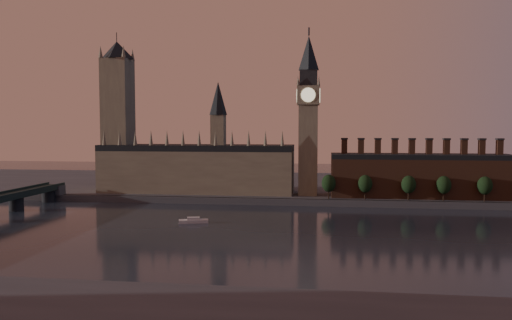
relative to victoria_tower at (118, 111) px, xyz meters
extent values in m
plane|color=black|center=(120.00, -115.00, -59.09)|extent=(900.00, 900.00, 0.00)
cube|color=#4A4A4F|center=(120.00, -25.00, -57.09)|extent=(900.00, 4.00, 4.00)
cube|color=#4A4A4F|center=(120.00, 65.00, -57.09)|extent=(900.00, 180.00, 4.00)
cube|color=#7E735A|center=(55.00, 0.00, -41.09)|extent=(130.00, 30.00, 28.00)
cube|color=black|center=(55.00, 0.00, -25.09)|extent=(130.00, 30.00, 4.00)
cube|color=#7E735A|center=(70.00, 0.00, -15.09)|extent=(9.00, 9.00, 24.00)
cone|color=black|center=(70.00, 0.00, 7.91)|extent=(12.00, 12.00, 22.00)
cone|color=#7E735A|center=(-4.00, -14.00, -18.09)|extent=(2.60, 2.60, 10.00)
cone|color=#7E735A|center=(6.73, -14.00, -18.09)|extent=(2.60, 2.60, 10.00)
cone|color=#7E735A|center=(17.45, -14.00, -18.09)|extent=(2.60, 2.60, 10.00)
cone|color=#7E735A|center=(28.18, -14.00, -18.09)|extent=(2.60, 2.60, 10.00)
cone|color=#7E735A|center=(38.91, -14.00, -18.09)|extent=(2.60, 2.60, 10.00)
cone|color=#7E735A|center=(49.64, -14.00, -18.09)|extent=(2.60, 2.60, 10.00)
cone|color=#7E735A|center=(60.36, -14.00, -18.09)|extent=(2.60, 2.60, 10.00)
cone|color=#7E735A|center=(71.09, -14.00, -18.09)|extent=(2.60, 2.60, 10.00)
cone|color=#7E735A|center=(81.82, -14.00, -18.09)|extent=(2.60, 2.60, 10.00)
cone|color=#7E735A|center=(92.55, -14.00, -18.09)|extent=(2.60, 2.60, 10.00)
cone|color=#7E735A|center=(103.27, -14.00, -18.09)|extent=(2.60, 2.60, 10.00)
cone|color=#7E735A|center=(114.00, -14.00, -18.09)|extent=(2.60, 2.60, 10.00)
cube|color=#7E735A|center=(0.00, 0.00, -10.09)|extent=(18.00, 18.00, 90.00)
cone|color=black|center=(0.00, 0.00, 40.91)|extent=(24.00, 24.00, 12.00)
cylinder|color=#232326|center=(0.00, 0.00, 46.91)|extent=(0.50, 0.50, 12.00)
cone|color=#7E735A|center=(-8.00, -8.00, 38.91)|extent=(3.00, 3.00, 8.00)
cone|color=#7E735A|center=(8.00, -8.00, 38.91)|extent=(3.00, 3.00, 8.00)
cone|color=#7E735A|center=(-8.00, 8.00, 38.91)|extent=(3.00, 3.00, 8.00)
cone|color=#7E735A|center=(8.00, 8.00, 38.91)|extent=(3.00, 3.00, 8.00)
cube|color=#7E735A|center=(130.00, -5.00, -26.09)|extent=(12.00, 12.00, 58.00)
cube|color=#7E735A|center=(130.00, -5.00, 8.91)|extent=(14.00, 14.00, 12.00)
cube|color=#232326|center=(130.00, -5.00, 19.91)|extent=(11.00, 11.00, 10.00)
cone|color=black|center=(130.00, -5.00, 35.91)|extent=(13.00, 13.00, 22.00)
cylinder|color=#232326|center=(130.00, -5.00, 49.41)|extent=(1.00, 1.00, 5.00)
cylinder|color=beige|center=(130.00, -12.20, 8.91)|extent=(9.00, 0.50, 9.00)
cylinder|color=beige|center=(130.00, 2.20, 8.91)|extent=(9.00, 0.50, 9.00)
cylinder|color=beige|center=(122.80, -5.00, 8.91)|extent=(0.50, 9.00, 9.00)
cylinder|color=beige|center=(137.20, -5.00, 8.91)|extent=(0.50, 9.00, 9.00)
cone|color=#7E735A|center=(123.50, -11.50, 17.91)|extent=(2.00, 2.00, 6.00)
cone|color=#7E735A|center=(136.50, -11.50, 17.91)|extent=(2.00, 2.00, 6.00)
cone|color=#7E735A|center=(123.50, 1.50, 17.91)|extent=(2.00, 2.00, 6.00)
cone|color=#7E735A|center=(136.50, 1.50, 17.91)|extent=(2.00, 2.00, 6.00)
cube|color=brown|center=(200.00, -5.00, -43.09)|extent=(110.00, 25.00, 24.00)
cube|color=black|center=(200.00, -5.00, -29.59)|extent=(110.00, 25.00, 3.00)
cube|color=brown|center=(153.00, -5.00, -23.59)|extent=(3.50, 3.50, 9.00)
cube|color=#232326|center=(153.00, -5.00, -18.59)|extent=(4.20, 4.20, 1.00)
cube|color=brown|center=(163.44, -5.00, -23.59)|extent=(3.50, 3.50, 9.00)
cube|color=#232326|center=(163.44, -5.00, -18.59)|extent=(4.20, 4.20, 1.00)
cube|color=brown|center=(173.89, -5.00, -23.59)|extent=(3.50, 3.50, 9.00)
cube|color=#232326|center=(173.89, -5.00, -18.59)|extent=(4.20, 4.20, 1.00)
cube|color=brown|center=(184.33, -5.00, -23.59)|extent=(3.50, 3.50, 9.00)
cube|color=#232326|center=(184.33, -5.00, -18.59)|extent=(4.20, 4.20, 1.00)
cube|color=brown|center=(194.78, -5.00, -23.59)|extent=(3.50, 3.50, 9.00)
cube|color=#232326|center=(194.78, -5.00, -18.59)|extent=(4.20, 4.20, 1.00)
cube|color=brown|center=(205.22, -5.00, -23.59)|extent=(3.50, 3.50, 9.00)
cube|color=#232326|center=(205.22, -5.00, -18.59)|extent=(4.20, 4.20, 1.00)
cube|color=brown|center=(215.67, -5.00, -23.59)|extent=(3.50, 3.50, 9.00)
cube|color=#232326|center=(215.67, -5.00, -18.59)|extent=(4.20, 4.20, 1.00)
cube|color=brown|center=(226.11, -5.00, -23.59)|extent=(3.50, 3.50, 9.00)
cube|color=#232326|center=(226.11, -5.00, -18.59)|extent=(4.20, 4.20, 1.00)
cube|color=brown|center=(236.56, -5.00, -23.59)|extent=(3.50, 3.50, 9.00)
cube|color=#232326|center=(236.56, -5.00, -18.59)|extent=(4.20, 4.20, 1.00)
cube|color=brown|center=(247.00, -5.00, -23.59)|extent=(3.50, 3.50, 9.00)
cube|color=#232326|center=(247.00, -5.00, -18.59)|extent=(4.20, 4.20, 1.00)
cylinder|color=black|center=(143.09, -20.51, -52.09)|extent=(0.80, 0.80, 6.00)
ellipsoid|color=black|center=(143.09, -20.51, -45.59)|extent=(8.60, 8.60, 10.75)
cylinder|color=black|center=(165.06, -20.08, -52.09)|extent=(0.80, 0.80, 6.00)
ellipsoid|color=black|center=(165.06, -20.08, -45.59)|extent=(8.60, 8.60, 10.75)
cylinder|color=black|center=(190.60, -20.84, -52.09)|extent=(0.80, 0.80, 6.00)
ellipsoid|color=black|center=(190.60, -20.84, -45.59)|extent=(8.60, 8.60, 10.75)
cylinder|color=black|center=(210.89, -20.60, -52.09)|extent=(0.80, 0.80, 6.00)
ellipsoid|color=black|center=(210.89, -20.60, -45.59)|extent=(8.60, 8.60, 10.75)
cylinder|color=black|center=(234.21, -20.59, -52.09)|extent=(0.80, 0.80, 6.00)
ellipsoid|color=black|center=(234.21, -20.59, -45.59)|extent=(8.60, 8.60, 10.75)
cube|color=#4A4A4F|center=(-35.00, -25.00, -52.09)|extent=(14.00, 8.00, 6.00)
cylinder|color=#232326|center=(-35.00, -64.00, -55.21)|extent=(8.00, 8.00, 7.75)
cylinder|color=#232326|center=(-35.00, -30.00, -55.21)|extent=(8.00, 8.00, 7.75)
cube|color=silver|center=(75.40, -87.43, -58.26)|extent=(15.08, 7.68, 1.66)
cube|color=silver|center=(75.40, -87.43, -56.81)|extent=(6.80, 4.58, 1.24)
camera|label=1|loc=(138.23, -327.45, -11.70)|focal=35.00mm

